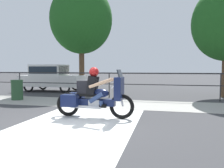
{
  "coord_description": "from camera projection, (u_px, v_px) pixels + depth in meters",
  "views": [
    {
      "loc": [
        2.67,
        -5.38,
        1.47
      ],
      "look_at": [
        1.06,
        1.31,
        0.98
      ],
      "focal_mm": 35.0,
      "sensor_mm": 36.0,
      "label": 1
    }
  ],
  "objects": [
    {
      "name": "motorcycle",
      "position": [
        94.0,
        95.0,
        6.51
      ],
      "size": [
        2.43,
        0.76,
        1.51
      ],
      "rotation": [
        0.0,
        0.0,
        0.04
      ],
      "color": "black",
      "rests_on": "ground"
    },
    {
      "name": "trash_bin",
      "position": [
        17.0,
        90.0,
        10.16
      ],
      "size": [
        0.54,
        0.54,
        0.93
      ],
      "color": "#284C2D",
      "rests_on": "ground"
    },
    {
      "name": "fence_railing",
      "position": [
        109.0,
        78.0,
        10.83
      ],
      "size": [
        36.0,
        0.05,
        1.27
      ],
      "color": "#232326",
      "rests_on": "ground"
    },
    {
      "name": "sidewalk_band",
      "position": [
        99.0,
        103.0,
        9.24
      ],
      "size": [
        44.0,
        2.4,
        0.01
      ],
      "primitive_type": "cube",
      "color": "#99968E",
      "rests_on": "ground"
    },
    {
      "name": "ground_plane",
      "position": [
        63.0,
        122.0,
        5.95
      ],
      "size": [
        120.0,
        120.0,
        0.0
      ],
      "primitive_type": "plane",
      "color": "#38383A"
    },
    {
      "name": "crosswalk_band",
      "position": [
        76.0,
        125.0,
        5.64
      ],
      "size": [
        3.05,
        6.0,
        0.01
      ],
      "primitive_type": "cube",
      "color": "silver",
      "rests_on": "ground"
    },
    {
      "name": "tree_behind_car",
      "position": [
        81.0,
        20.0,
        14.01
      ],
      "size": [
        3.98,
        3.98,
        6.79
      ],
      "color": "brown",
      "rests_on": "ground"
    },
    {
      "name": "parked_car",
      "position": [
        51.0,
        76.0,
        13.98
      ],
      "size": [
        3.96,
        1.79,
        1.71
      ],
      "rotation": [
        0.0,
        0.0,
        -0.04
      ],
      "color": "silver",
      "rests_on": "ground"
    }
  ]
}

